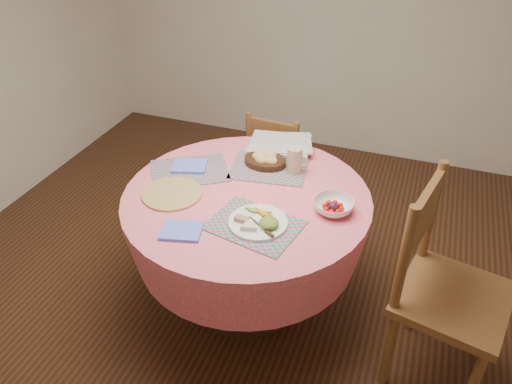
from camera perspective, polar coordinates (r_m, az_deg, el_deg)
ground at (r=2.97m, az=-0.93°, el=-12.37°), size 4.00×4.00×0.00m
dining_table at (r=2.59m, az=-1.04°, el=-3.90°), size 1.24×1.24×0.75m
chair_right at (r=2.43m, az=20.48°, el=-10.00°), size 0.56×0.57×1.05m
chair_back at (r=3.33m, az=2.54°, el=3.11°), size 0.42×0.40×0.84m
placemat_front at (r=2.27m, az=-0.20°, el=-3.82°), size 0.45×0.37×0.01m
placemat_left at (r=2.68m, az=-7.58°, el=2.42°), size 0.50×0.47×0.01m
placemat_back at (r=2.68m, az=1.46°, el=2.74°), size 0.44×0.36×0.01m
wicker_trivet at (r=2.51m, az=-9.56°, el=-0.18°), size 0.30×0.30×0.01m
napkin_near at (r=2.26m, az=-8.52°, el=-4.41°), size 0.21×0.18×0.01m
napkin_far at (r=2.71m, az=-7.60°, el=2.96°), size 0.21×0.19×0.01m
dinner_plate at (r=2.26m, az=0.35°, el=-3.43°), size 0.27×0.27×0.05m
bread_bowl at (r=2.70m, az=1.05°, el=3.81°), size 0.23×0.23×0.08m
latte_mug at (r=2.62m, az=4.48°, el=3.67°), size 0.12×0.08×0.14m
fruit_bowl at (r=2.37m, az=8.83°, el=-1.63°), size 0.22×0.22×0.06m
newspaper_stack at (r=2.86m, az=2.79°, el=5.38°), size 0.40×0.34×0.04m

